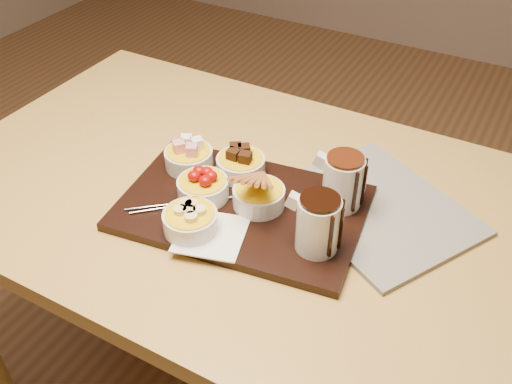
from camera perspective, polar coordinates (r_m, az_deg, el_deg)
The scene contains 12 objects.
dining_table at distance 1.24m, azimuth -3.01°, elevation -2.82°, with size 1.20×0.80×0.75m.
serving_board at distance 1.10m, azimuth -1.37°, elevation -1.59°, with size 0.46×0.30×0.02m, color black.
napkin at distance 1.03m, azimuth -4.52°, elevation -4.24°, with size 0.12×0.12×0.00m, color white.
bowl_marshmallows at distance 1.19m, azimuth -6.72°, elevation 3.33°, with size 0.10×0.10×0.04m, color silver.
bowl_cake at distance 1.16m, azimuth -1.53°, elevation 2.61°, with size 0.10×0.10×0.04m, color silver.
bowl_strawberries at distance 1.11m, azimuth -5.33°, elevation 0.33°, with size 0.10×0.10×0.04m, color silver.
bowl_biscotti at distance 1.08m, azimuth 0.28°, elevation -0.52°, with size 0.10×0.10×0.04m, color silver.
bowl_bananas at distance 1.03m, azimuth -6.58°, elevation -2.97°, with size 0.10×0.10×0.04m, color silver.
pitcher_dark_chocolate at distance 0.98m, azimuth 6.22°, elevation -3.27°, with size 0.08×0.08×0.10m, color silver.
pitcher_milk_chocolate at distance 1.08m, azimuth 8.67°, elevation 0.95°, with size 0.08×0.08×0.10m, color silver.
fondue_skewers at distance 1.10m, azimuth -6.30°, elevation -0.93°, with size 0.26×0.03×0.01m, color silver, non-canonical shape.
newspaper at distance 1.13m, azimuth 12.00°, elevation -1.54°, with size 0.35×0.28×0.01m, color beige.
Camera 1 is at (0.50, -0.78, 1.47)m, focal length 40.00 mm.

